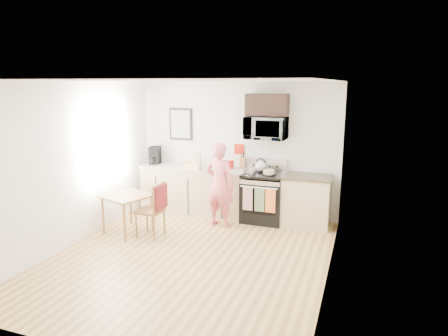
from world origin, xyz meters
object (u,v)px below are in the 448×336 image
(dining_table, at_px, (127,199))
(cake, at_px, (269,172))
(range, at_px, (263,199))
(chair, at_px, (157,203))
(person, at_px, (220,185))
(microwave, at_px, (266,128))

(dining_table, bearing_deg, cake, 31.07)
(range, distance_m, dining_table, 2.50)
(cake, bearing_deg, range, 152.93)
(chair, bearing_deg, person, 50.68)
(microwave, relative_size, dining_table, 0.95)
(person, relative_size, cake, 6.09)
(microwave, height_order, person, microwave)
(dining_table, height_order, cake, cake)
(microwave, distance_m, cake, 0.82)
(person, distance_m, chair, 1.21)
(person, bearing_deg, dining_table, 41.53)
(microwave, bearing_deg, dining_table, -144.56)
(microwave, relative_size, chair, 0.80)
(range, relative_size, microwave, 1.53)
(microwave, bearing_deg, range, -89.94)
(range, relative_size, chair, 1.22)
(person, xyz_separation_m, chair, (-0.79, -0.91, -0.16))
(person, relative_size, dining_table, 1.95)
(chair, xyz_separation_m, cake, (1.58, 1.38, 0.35))
(dining_table, xyz_separation_m, cake, (2.19, 1.32, 0.37))
(person, bearing_deg, chair, 59.26)
(microwave, xyz_separation_m, dining_table, (-2.08, -1.48, -1.16))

